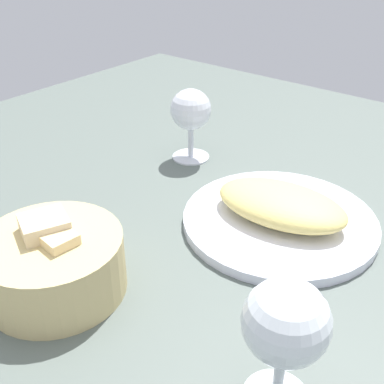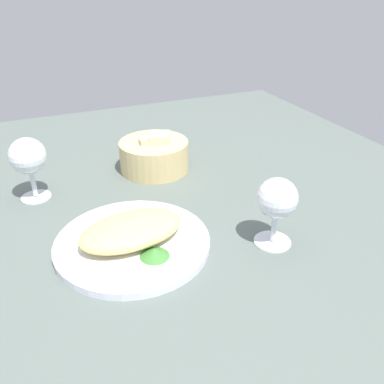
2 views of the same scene
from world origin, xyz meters
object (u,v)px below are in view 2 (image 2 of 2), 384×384
wine_glass_near (277,201)px  wine_glass_far (28,158)px  plate (133,243)px  bread_basket (154,155)px

wine_glass_near → wine_glass_far: wine_glass_far is taller
plate → wine_glass_far: wine_glass_far is taller
wine_glass_near → wine_glass_far: (-37.72, 34.07, 0.69)cm
bread_basket → wine_glass_near: wine_glass_near is taller
plate → wine_glass_near: 26.32cm
plate → wine_glass_far: bearing=119.5°
plate → bread_basket: (13.84, 28.29, 3.16)cm
wine_glass_near → bread_basket: bearing=104.5°
bread_basket → wine_glass_near: (9.64, -37.19, 4.72)cm
wine_glass_far → plate: bearing=-60.5°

